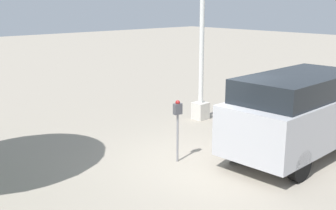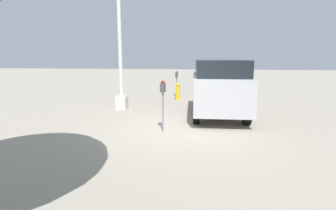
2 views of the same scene
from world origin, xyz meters
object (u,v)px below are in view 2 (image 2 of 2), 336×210
object	(u,v)px
parking_meter_near	(163,94)
parked_van	(218,85)
fire_hydrant	(178,91)
parking_meter_far	(177,78)
lamp_post	(121,71)

from	to	relation	value
parking_meter_near	parked_van	world-z (taller)	parked_van
parked_van	fire_hydrant	size ratio (longest dim) A/B	5.10
parking_meter_far	parked_van	size ratio (longest dim) A/B	0.32
parking_meter_near	fire_hydrant	bearing A→B (deg)	11.76
parking_meter_far	lamp_post	xyz separation A→B (m)	(-3.75, 1.94, 0.55)
parked_van	fire_hydrant	world-z (taller)	parked_van
lamp_post	fire_hydrant	xyz separation A→B (m)	(2.72, -2.11, -1.16)
parking_meter_near	lamp_post	distance (m)	3.89
parking_meter_near	fire_hydrant	distance (m)	5.90
parking_meter_near	fire_hydrant	size ratio (longest dim) A/B	1.72
parking_meter_far	fire_hydrant	size ratio (longest dim) A/B	1.61
parking_meter_far	lamp_post	distance (m)	4.26
parking_meter_far	fire_hydrant	world-z (taller)	parking_meter_far
parking_meter_far	lamp_post	bearing A→B (deg)	163.11
fire_hydrant	lamp_post	bearing A→B (deg)	142.22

